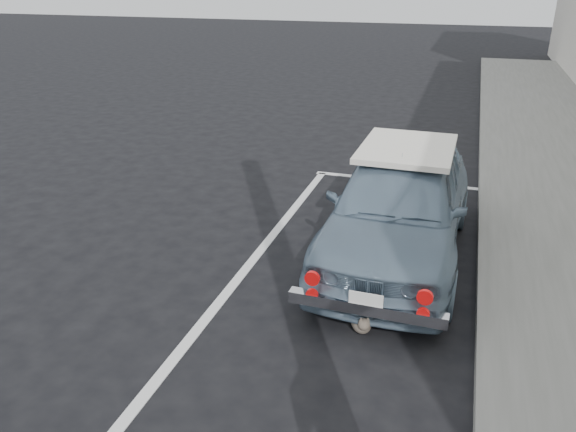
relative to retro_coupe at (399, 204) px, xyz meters
The scene contains 4 objects.
pline_front 2.88m from the retro_coupe, 95.86° to the left, with size 3.00×0.12×0.01m, color silver.
pline_side 1.96m from the retro_coupe, 157.05° to the right, with size 0.12×7.00×0.01m, color silver.
retro_coupe is the anchor object (origin of this frame).
cat 1.92m from the retro_coupe, 92.84° to the right, with size 0.31×0.45×0.25m.
Camera 1 is at (1.43, -2.87, 3.34)m, focal length 35.00 mm.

